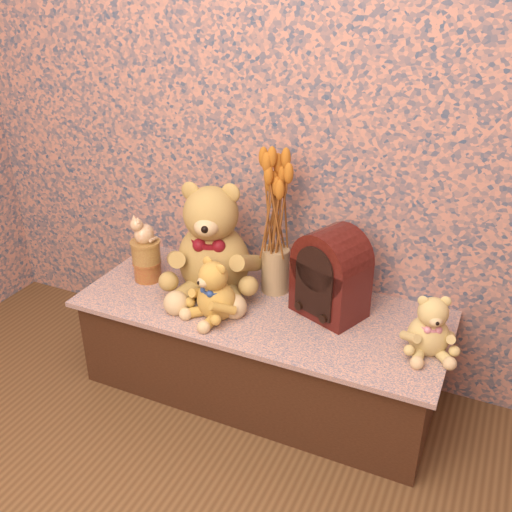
% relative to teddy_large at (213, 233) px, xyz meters
% --- Properties ---
extents(display_shelf, '(1.42, 0.59, 0.39)m').
position_rel_teddy_large_xyz_m(display_shelf, '(0.23, -0.05, -0.44)').
color(display_shelf, '#3B4F79').
rests_on(display_shelf, ground).
extents(teddy_large, '(0.51, 0.56, 0.49)m').
position_rel_teddy_large_xyz_m(teddy_large, '(0.00, 0.00, 0.00)').
color(teddy_large, olive).
rests_on(teddy_large, display_shelf).
extents(teddy_medium, '(0.28, 0.30, 0.25)m').
position_rel_teddy_large_xyz_m(teddy_medium, '(0.11, -0.18, -0.12)').
color(teddy_medium, '#C68837').
rests_on(teddy_medium, display_shelf).
extents(teddy_small, '(0.26, 0.28, 0.23)m').
position_rel_teddy_large_xyz_m(teddy_small, '(0.86, -0.08, -0.13)').
color(teddy_small, tan).
rests_on(teddy_small, display_shelf).
extents(cathedral_radio, '(0.30, 0.26, 0.34)m').
position_rel_teddy_large_xyz_m(cathedral_radio, '(0.48, 0.01, -0.07)').
color(cathedral_radio, '#3D0E0B').
rests_on(cathedral_radio, display_shelf).
extents(ceramic_vase, '(0.12, 0.12, 0.18)m').
position_rel_teddy_large_xyz_m(ceramic_vase, '(0.23, 0.08, -0.15)').
color(ceramic_vase, tan).
rests_on(ceramic_vase, display_shelf).
extents(dried_stalks, '(0.21, 0.21, 0.40)m').
position_rel_teddy_large_xyz_m(dried_stalks, '(0.23, 0.08, 0.14)').
color(dried_stalks, '#BA651D').
rests_on(dried_stalks, ceramic_vase).
extents(biscuit_tin_lower, '(0.13, 0.13, 0.08)m').
position_rel_teddy_large_xyz_m(biscuit_tin_lower, '(-0.29, -0.05, -0.20)').
color(biscuit_tin_lower, '#AD8532').
rests_on(biscuit_tin_lower, display_shelf).
extents(biscuit_tin_upper, '(0.15, 0.15, 0.09)m').
position_rel_teddy_large_xyz_m(biscuit_tin_upper, '(-0.29, -0.05, -0.12)').
color(biscuit_tin_upper, tan).
rests_on(biscuit_tin_upper, biscuit_tin_lower).
extents(cat_figurine, '(0.12, 0.13, 0.12)m').
position_rel_teddy_large_xyz_m(cat_figurine, '(-0.29, -0.05, -0.01)').
color(cat_figurine, silver).
rests_on(cat_figurine, biscuit_tin_upper).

